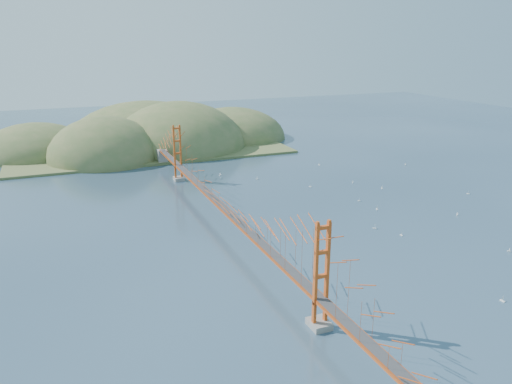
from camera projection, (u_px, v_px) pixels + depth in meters
name	position (u px, v px, depth m)	size (l,w,h in m)	color
ground	(225.00, 229.00, 78.01)	(320.00, 320.00, 0.00)	#283D51
bridge	(224.00, 186.00, 76.10)	(2.20, 94.40, 12.00)	gray
far_headlands	(153.00, 145.00, 139.40)	(84.00, 58.00, 25.00)	olive
sailboat_0	(377.00, 209.00, 86.64)	(0.64, 0.64, 0.72)	white
sailboat_2	(509.00, 251.00, 69.63)	(0.57, 0.57, 0.60)	white
sailboat_6	(375.00, 228.00, 77.95)	(0.71, 0.71, 0.74)	white
sailboat_3	(220.00, 175.00, 108.27)	(0.65, 0.65, 0.69)	white
sailboat_4	(382.00, 188.00, 98.81)	(0.59, 0.60, 0.67)	white
sailboat_15	(319.00, 164.00, 117.17)	(0.50, 0.58, 0.67)	white
sailboat_14	(401.00, 235.00, 75.25)	(0.42, 0.52, 0.62)	white
sailboat_13	(457.00, 214.00, 83.92)	(0.57, 0.57, 0.60)	white
sailboat_11	(468.00, 193.00, 95.33)	(0.68, 0.68, 0.71)	white
sailboat_10	(503.00, 300.00, 56.42)	(0.50, 0.61, 0.70)	white
sailboat_9	(405.00, 164.00, 117.19)	(0.60, 0.60, 0.63)	white
sailboat_8	(353.00, 182.00, 102.61)	(0.56, 0.56, 0.59)	white
sailboat_1	(310.00, 186.00, 99.97)	(0.59, 0.59, 0.64)	white
sailboat_16	(359.00, 200.00, 91.13)	(0.57, 0.57, 0.61)	white
sailboat_12	(257.00, 179.00, 105.15)	(0.61, 0.54, 0.69)	white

